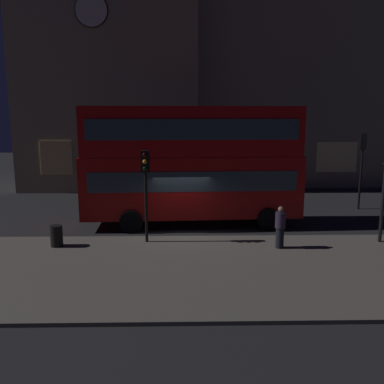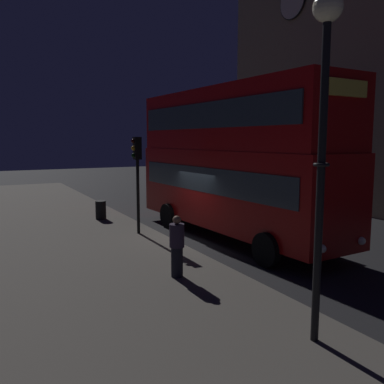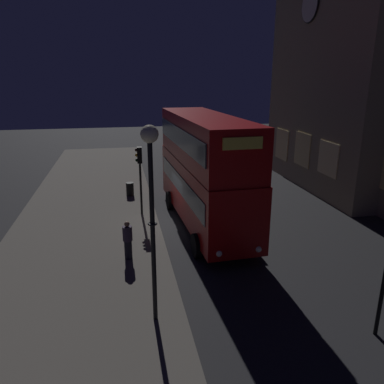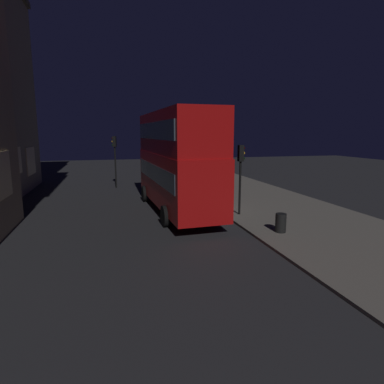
% 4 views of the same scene
% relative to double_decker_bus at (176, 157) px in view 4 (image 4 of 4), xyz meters
% --- Properties ---
extents(ground_plane, '(80.00, 80.00, 0.00)m').
position_rel_double_decker_bus_xyz_m(ground_plane, '(-0.47, -1.31, -3.11)').
color(ground_plane, '#232326').
extents(sidewalk_slab, '(44.00, 7.37, 0.12)m').
position_rel_double_decker_bus_xyz_m(sidewalk_slab, '(-0.47, -5.98, -3.05)').
color(sidewalk_slab, '#5B564F').
rests_on(sidewalk_slab, ground).
extents(double_decker_bus, '(10.35, 3.19, 5.58)m').
position_rel_double_decker_bus_xyz_m(double_decker_bus, '(0.00, 0.00, 0.00)').
color(double_decker_bus, '#9E0C0C').
rests_on(double_decker_bus, ground).
extents(traffic_light_near_kerb, '(0.33, 0.37, 3.71)m').
position_rel_double_decker_bus_xyz_m(traffic_light_near_kerb, '(-1.89, -3.09, -0.32)').
color(traffic_light_near_kerb, black).
rests_on(traffic_light_near_kerb, sidewalk_slab).
extents(traffic_light_far_side, '(0.38, 0.39, 4.21)m').
position_rel_double_decker_bus_xyz_m(traffic_light_far_side, '(9.44, 3.12, -0.10)').
color(traffic_light_far_side, black).
rests_on(traffic_light_far_side, ground).
extents(street_lamp, '(0.50, 0.50, 6.01)m').
position_rel_double_decker_bus_xyz_m(street_lamp, '(7.60, -3.27, 1.34)').
color(street_lamp, black).
rests_on(street_lamp, sidewalk_slab).
extents(pedestrian, '(0.39, 0.39, 1.64)m').
position_rel_double_decker_bus_xyz_m(pedestrian, '(3.34, -3.96, -2.16)').
color(pedestrian, black).
rests_on(pedestrian, sidewalk_slab).
extents(litter_bin, '(0.48, 0.48, 0.84)m').
position_rel_double_decker_bus_xyz_m(litter_bin, '(-5.37, -3.58, -2.57)').
color(litter_bin, black).
rests_on(litter_bin, sidewalk_slab).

